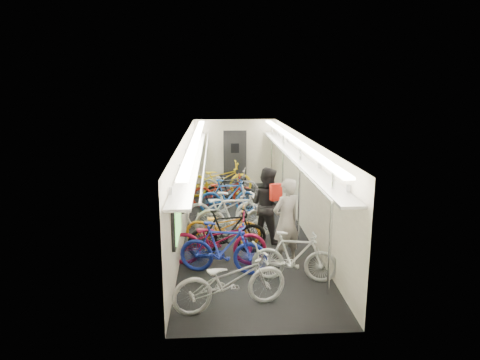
{
  "coord_description": "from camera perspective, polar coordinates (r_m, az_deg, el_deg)",
  "views": [
    {
      "loc": [
        -0.72,
        -10.7,
        3.69
      ],
      "look_at": [
        -0.07,
        0.47,
        1.15
      ],
      "focal_mm": 32.0,
      "sensor_mm": 36.0,
      "label": 1
    }
  ],
  "objects": [
    {
      "name": "train_car_shell",
      "position": [
        11.6,
        -1.5,
        2.69
      ],
      "size": [
        10.0,
        10.0,
        10.0
      ],
      "color": "black",
      "rests_on": "ground"
    },
    {
      "name": "bicycle_0",
      "position": [
        7.25,
        -1.33,
        -13.19
      ],
      "size": [
        2.06,
        1.18,
        1.03
      ],
      "primitive_type": "imported",
      "rotation": [
        0.0,
        0.0,
        1.84
      ],
      "color": "#BABABF",
      "rests_on": "ground"
    },
    {
      "name": "bicycle_1",
      "position": [
        8.49,
        -2.26,
        -9.06
      ],
      "size": [
        1.83,
        0.86,
        1.06
      ],
      "primitive_type": "imported",
      "rotation": [
        0.0,
        0.0,
        1.36
      ],
      "color": "#19299B",
      "rests_on": "ground"
    },
    {
      "name": "bicycle_2",
      "position": [
        8.9,
        -3.07,
        -7.98
      ],
      "size": [
        2.09,
        0.87,
        1.07
      ],
      "primitive_type": "imported",
      "rotation": [
        0.0,
        0.0,
        1.49
      ],
      "color": "maroon",
      "rests_on": "ground"
    },
    {
      "name": "bicycle_3",
      "position": [
        9.32,
        -1.65,
        -7.02
      ],
      "size": [
        1.83,
        0.82,
        1.06
      ],
      "primitive_type": "imported",
      "rotation": [
        0.0,
        0.0,
        1.76
      ],
      "color": "black",
      "rests_on": "ground"
    },
    {
      "name": "bicycle_4",
      "position": [
        9.94,
        -2.28,
        -6.21
      ],
      "size": [
        1.8,
        0.82,
        0.91
      ],
      "primitive_type": "imported",
      "rotation": [
        0.0,
        0.0,
        1.44
      ],
      "color": "orange",
      "rests_on": "ground"
    },
    {
      "name": "bicycle_5",
      "position": [
        10.32,
        -0.66,
        -4.7
      ],
      "size": [
        1.98,
        0.64,
        1.17
      ],
      "primitive_type": "imported",
      "rotation": [
        0.0,
        0.0,
        1.62
      ],
      "color": "silver",
      "rests_on": "ground"
    },
    {
      "name": "bicycle_6",
      "position": [
        11.17,
        -2.2,
        -3.7
      ],
      "size": [
        2.02,
        0.79,
        1.04
      ],
      "primitive_type": "imported",
      "rotation": [
        0.0,
        0.0,
        1.62
      ],
      "color": "#B7B6BB",
      "rests_on": "ground"
    },
    {
      "name": "bicycle_7",
      "position": [
        12.29,
        -1.55,
        -2.2
      ],
      "size": [
        1.72,
        0.55,
        1.02
      ],
      "primitive_type": "imported",
      "rotation": [
        0.0,
        0.0,
        1.61
      ],
      "color": "#194698",
      "rests_on": "ground"
    },
    {
      "name": "bicycle_8",
      "position": [
        12.95,
        -2.3,
        -1.5
      ],
      "size": [
        1.89,
        0.67,
        0.99
      ],
      "primitive_type": "imported",
      "rotation": [
        0.0,
        0.0,
        1.57
      ],
      "color": "maroon",
      "rests_on": "ground"
    },
    {
      "name": "bicycle_9",
      "position": [
        12.83,
        -1.19,
        -1.58
      ],
      "size": [
        1.75,
        1.02,
        1.01
      ],
      "primitive_type": "imported",
      "rotation": [
        0.0,
        0.0,
        1.23
      ],
      "color": "black",
      "rests_on": "ground"
    },
    {
      "name": "bicycle_10",
      "position": [
        14.2,
        -2.83,
        0.12
      ],
      "size": [
        2.27,
        0.99,
        1.16
      ],
      "primitive_type": "imported",
      "rotation": [
        0.0,
        0.0,
        1.67
      ],
      "color": "yellow",
      "rests_on": "ground"
    },
    {
      "name": "bicycle_11",
      "position": [
        8.26,
        7.28,
        -10.1
      ],
      "size": [
        1.69,
        0.78,
        0.98
      ],
      "primitive_type": "imported",
      "rotation": [
        0.0,
        0.0,
        1.37
      ],
      "color": "silver",
      "rests_on": "ground"
    },
    {
      "name": "bicycle_12",
      "position": [
        13.84,
        -1.53,
        -0.53
      ],
      "size": [
        2.0,
        0.97,
        1.01
      ],
      "primitive_type": "imported",
      "rotation": [
        0.0,
        0.0,
        1.41
      ],
      "color": "slate",
      "rests_on": "ground"
    },
    {
      "name": "passenger_near",
      "position": [
        8.9,
        6.18,
        -5.5
      ],
      "size": [
        0.79,
        0.71,
        1.81
      ],
      "primitive_type": "imported",
      "rotation": [
        0.0,
        0.0,
        3.66
      ],
      "color": "gray",
      "rests_on": "ground"
    },
    {
      "name": "passenger_mid",
      "position": [
        10.12,
        3.58,
        -3.27
      ],
      "size": [
        1.1,
        1.07,
        1.79
      ],
      "primitive_type": "imported",
      "rotation": [
        0.0,
        0.0,
        2.48
      ],
      "color": "black",
      "rests_on": "ground"
    },
    {
      "name": "backpack",
      "position": [
        9.72,
        4.81,
        -1.61
      ],
      "size": [
        0.29,
        0.22,
        0.38
      ],
      "primitive_type": "cube",
      "rotation": [
        0.0,
        0.0,
        0.32
      ],
      "color": "#B51B12",
      "rests_on": "passenger_near"
    }
  ]
}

